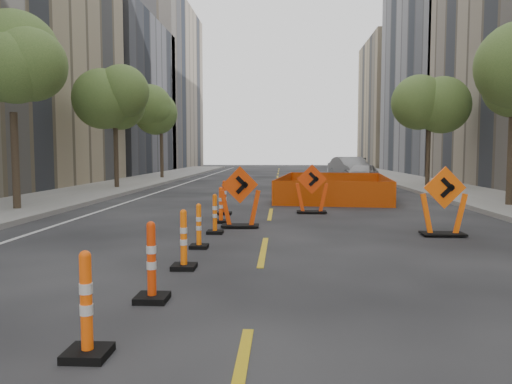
# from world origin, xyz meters

# --- Properties ---
(ground_plane) EXTENTS (140.00, 140.00, 0.00)m
(ground_plane) POSITION_xyz_m (0.00, 0.00, 0.00)
(ground_plane) COLOR black
(sidewalk_left) EXTENTS (4.00, 90.00, 0.15)m
(sidewalk_left) POSITION_xyz_m (-9.00, 12.00, 0.07)
(sidewalk_left) COLOR gray
(sidewalk_left) RESTS_ON ground
(bld_left_d) EXTENTS (12.00, 16.00, 14.00)m
(bld_left_d) POSITION_xyz_m (-17.00, 39.20, 7.00)
(bld_left_d) COLOR #4C4C51
(bld_left_d) RESTS_ON ground
(bld_left_e) EXTENTS (12.00, 20.00, 20.00)m
(bld_left_e) POSITION_xyz_m (-17.00, 55.60, 10.00)
(bld_left_e) COLOR gray
(bld_left_e) RESTS_ON ground
(bld_right_d) EXTENTS (12.00, 18.00, 20.00)m
(bld_right_d) POSITION_xyz_m (17.00, 40.20, 10.00)
(bld_right_d) COLOR gray
(bld_right_d) RESTS_ON ground
(bld_right_e) EXTENTS (12.00, 14.00, 16.00)m
(bld_right_e) POSITION_xyz_m (17.00, 58.60, 8.00)
(bld_right_e) COLOR tan
(bld_right_e) RESTS_ON ground
(tree_l_b) EXTENTS (2.80, 2.80, 5.95)m
(tree_l_b) POSITION_xyz_m (-8.40, 10.00, 4.53)
(tree_l_b) COLOR #382B1E
(tree_l_b) RESTS_ON ground
(tree_l_c) EXTENTS (2.80, 2.80, 5.95)m
(tree_l_c) POSITION_xyz_m (-8.40, 20.00, 4.53)
(tree_l_c) COLOR #382B1E
(tree_l_c) RESTS_ON ground
(tree_l_d) EXTENTS (2.80, 2.80, 5.95)m
(tree_l_d) POSITION_xyz_m (-8.40, 30.00, 4.53)
(tree_l_d) COLOR #382B1E
(tree_l_d) RESTS_ON ground
(tree_r_c) EXTENTS (2.80, 2.80, 5.95)m
(tree_r_c) POSITION_xyz_m (8.40, 22.00, 4.53)
(tree_r_c) COLOR #382B1E
(tree_r_c) RESTS_ON ground
(channelizer_2) EXTENTS (0.42, 0.42, 1.07)m
(channelizer_2) POSITION_xyz_m (-1.53, -1.33, 0.53)
(channelizer_2) COLOR #FB540A
(channelizer_2) RESTS_ON ground
(channelizer_3) EXTENTS (0.43, 0.43, 1.09)m
(channelizer_3) POSITION_xyz_m (-1.38, 0.53, 0.55)
(channelizer_3) COLOR red
(channelizer_3) RESTS_ON ground
(channelizer_4) EXTENTS (0.41, 0.41, 1.04)m
(channelizer_4) POSITION_xyz_m (-1.31, 2.39, 0.52)
(channelizer_4) COLOR #FF660A
(channelizer_4) RESTS_ON ground
(channelizer_5) EXTENTS (0.37, 0.37, 0.94)m
(channelizer_5) POSITION_xyz_m (-1.36, 4.25, 0.47)
(channelizer_5) COLOR orange
(channelizer_5) RESTS_ON ground
(channelizer_6) EXTENTS (0.39, 0.39, 0.98)m
(channelizer_6) POSITION_xyz_m (-1.27, 6.11, 0.49)
(channelizer_6) COLOR #EF5D0A
(channelizer_6) RESTS_ON ground
(channelizer_7) EXTENTS (0.41, 0.41, 1.03)m
(channelizer_7) POSITION_xyz_m (-1.35, 7.96, 0.51)
(channelizer_7) COLOR #FB490A
(channelizer_7) RESTS_ON ground
(channelizer_8) EXTENTS (0.43, 0.43, 1.10)m
(channelizer_8) POSITION_xyz_m (-1.47, 9.82, 0.55)
(channelizer_8) COLOR red
(channelizer_8) RESTS_ON ground
(chevron_sign_left) EXTENTS (1.24, 0.95, 1.63)m
(chevron_sign_left) POSITION_xyz_m (-0.74, 7.14, 0.82)
(chevron_sign_left) COLOR #D83C09
(chevron_sign_left) RESTS_ON ground
(chevron_sign_center) EXTENTS (1.11, 0.72, 1.61)m
(chevron_sign_center) POSITION_xyz_m (1.35, 10.32, 0.80)
(chevron_sign_center) COLOR red
(chevron_sign_center) RESTS_ON ground
(chevron_sign_right) EXTENTS (1.14, 0.72, 1.67)m
(chevron_sign_right) POSITION_xyz_m (4.23, 6.06, 0.83)
(chevron_sign_right) COLOR #FF5C0A
(chevron_sign_right) RESTS_ON ground
(safety_fence) EXTENTS (5.24, 7.99, 0.94)m
(safety_fence) POSITION_xyz_m (2.64, 16.02, 0.47)
(safety_fence) COLOR #DD400B
(safety_fence) RESTS_ON ground
(parked_car_near) EXTENTS (2.88, 4.27, 1.35)m
(parked_car_near) POSITION_xyz_m (5.09, 23.78, 0.67)
(parked_car_near) COLOR #B7B7B9
(parked_car_near) RESTS_ON ground
(parked_car_mid) EXTENTS (2.78, 5.29, 1.66)m
(parked_car_mid) POSITION_xyz_m (5.10, 28.87, 0.83)
(parked_car_mid) COLOR #96979B
(parked_car_mid) RESTS_ON ground
(parked_car_far) EXTENTS (3.91, 5.77, 1.55)m
(parked_car_far) POSITION_xyz_m (5.72, 34.68, 0.78)
(parked_car_far) COLOR black
(parked_car_far) RESTS_ON ground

